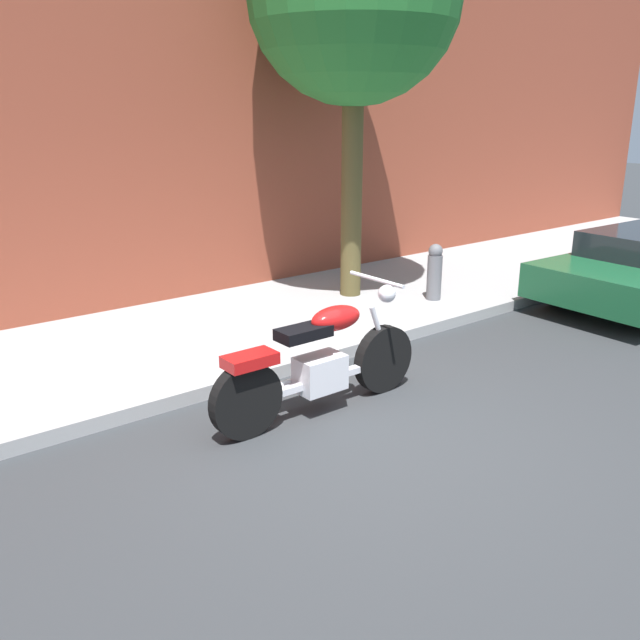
{
  "coord_description": "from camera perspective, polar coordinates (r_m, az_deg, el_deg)",
  "views": [
    {
      "loc": [
        -3.47,
        -3.7,
        2.64
      ],
      "look_at": [
        -0.02,
        0.67,
        0.88
      ],
      "focal_mm": 37.69,
      "sensor_mm": 36.0,
      "label": 1
    }
  ],
  "objects": [
    {
      "name": "motorcycle",
      "position": [
        5.98,
        -0.04,
        -3.67
      ],
      "size": [
        2.22,
        0.7,
        1.16
      ],
      "color": "black",
      "rests_on": "ground"
    },
    {
      "name": "ground_plane",
      "position": [
        5.72,
        4.36,
        -9.98
      ],
      "size": [
        60.0,
        60.0,
        0.0
      ],
      "primitive_type": "plane",
      "color": "#303335"
    },
    {
      "name": "sidewalk",
      "position": [
        7.99,
        -10.43,
        -1.5
      ],
      "size": [
        24.49,
        2.98,
        0.14
      ],
      "primitive_type": "cube",
      "color": "#9D9D9D",
      "rests_on": "ground"
    },
    {
      "name": "fire_hydrant",
      "position": [
        9.24,
        9.68,
        3.65
      ],
      "size": [
        0.2,
        0.2,
        0.91
      ],
      "color": "slate",
      "rests_on": "ground"
    }
  ]
}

